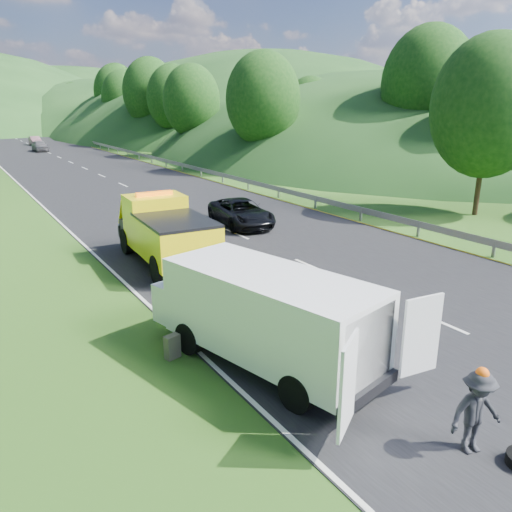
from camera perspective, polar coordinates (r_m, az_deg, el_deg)
ground at (r=15.25m, az=6.87°, el=-7.22°), size 320.00×320.00×0.00m
road_surface at (r=52.47m, az=-18.98°, el=9.45°), size 14.00×200.00×0.02m
guardrail at (r=66.36m, az=-15.38°, el=11.20°), size 0.06×140.00×1.52m
tree_line_right at (r=77.82m, az=-7.91°, el=12.44°), size 14.00×140.00×14.00m
hills_backdrop at (r=146.37m, az=-26.68°, el=13.01°), size 201.00×288.60×44.00m
tow_truck at (r=20.26m, az=-10.35°, el=2.82°), size 2.76×6.50×2.74m
white_van at (r=12.21m, az=0.94°, el=-6.49°), size 4.44×7.32×2.43m
woman at (r=13.89m, az=-4.53°, el=-9.72°), size 0.46×0.61×1.61m
child at (r=13.67m, az=2.06°, el=-10.14°), size 0.63×0.63×1.03m
worker at (r=10.84m, az=23.31°, el=-19.82°), size 1.19×0.86×1.66m
suitcase at (r=13.08m, az=-9.55°, el=-10.18°), size 0.43×0.31×0.63m
passing_suv at (r=26.51m, az=-1.70°, el=3.51°), size 2.86×5.14×1.36m
dist_car_a at (r=72.77m, az=-23.39°, el=10.90°), size 1.67×4.14×1.41m
dist_car_b at (r=83.83m, az=-23.87°, el=11.51°), size 1.37×3.92×1.29m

